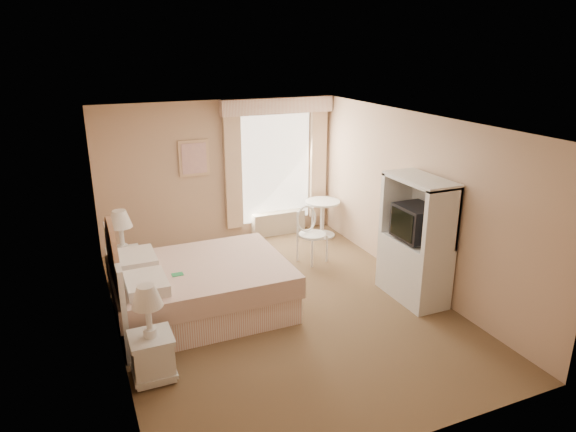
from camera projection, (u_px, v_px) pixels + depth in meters
name	position (u px, v px, depth m)	size (l,w,h in m)	color
room	(280.00, 220.00, 6.58)	(4.21, 5.51, 2.51)	brown
window	(277.00, 163.00, 9.25)	(2.05, 0.22, 2.51)	white
framed_art	(194.00, 158.00, 8.67)	(0.52, 0.04, 0.62)	#D6AD84
bed	(193.00, 287.00, 6.70)	(2.22, 1.75, 1.55)	#D39A89
nightstand_near	(151.00, 345.00, 5.36)	(0.44, 0.44, 1.07)	silver
nightstand_far	(124.00, 258.00, 7.45)	(0.47, 0.47, 1.14)	silver
round_table	(322.00, 213.00, 9.40)	(0.63, 0.63, 0.67)	silver
cafe_chair	(310.00, 230.00, 8.30)	(0.56, 0.56, 0.91)	silver
armoire	(415.00, 249.00, 7.02)	(0.52, 1.04, 1.73)	silver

